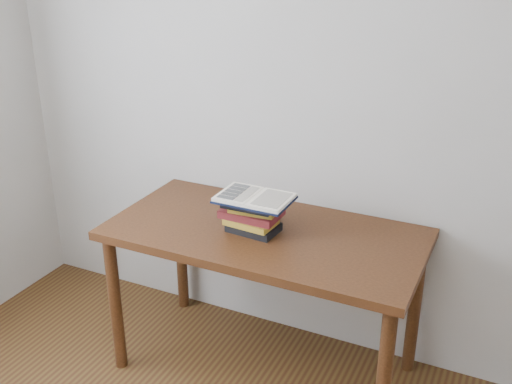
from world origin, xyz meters
The scene contains 4 objects.
room_shell centered at (-0.08, 0.01, 1.63)m, with size 3.54×3.54×2.62m.
desk centered at (-0.12, 1.38, 0.67)m, with size 1.43×0.72×0.77m.
book_stack centered at (-0.17, 1.35, 0.85)m, with size 0.26×0.20×0.16m.
open_book centered at (-0.15, 1.34, 0.94)m, with size 0.33×0.23×0.03m.
Camera 1 is at (0.89, -0.84, 1.99)m, focal length 42.00 mm.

